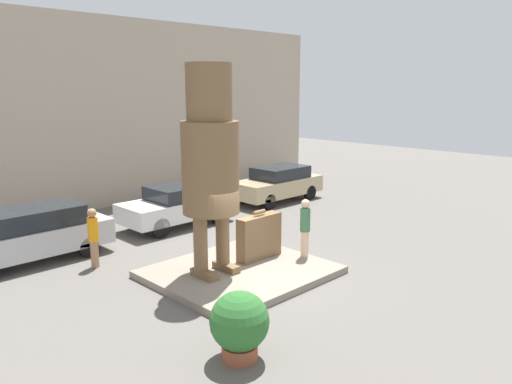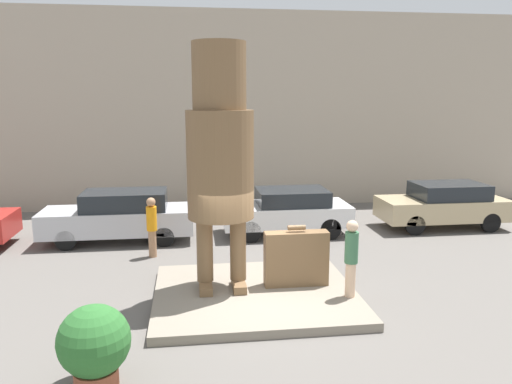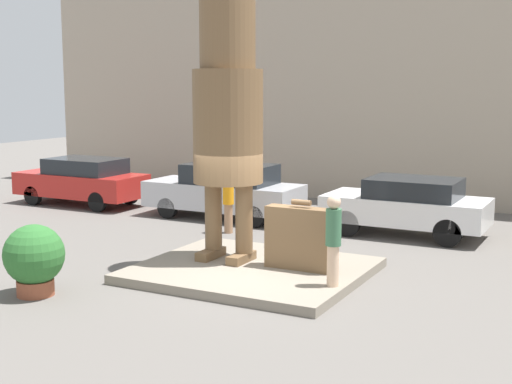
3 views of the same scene
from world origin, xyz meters
name	(u,v)px [view 2 (image 2 of 3)]	position (x,y,z in m)	size (l,w,h in m)	color
ground_plane	(255,299)	(0.00, 0.00, 0.00)	(60.00, 60.00, 0.00)	#605B56
pedestal	(255,295)	(0.00, 0.00, 0.10)	(4.55, 3.99, 0.19)	gray
building_backdrop	(223,111)	(0.00, 10.16, 3.99)	(28.00, 0.60, 7.98)	tan
statue_figure	(220,149)	(-0.74, 0.31, 3.41)	(1.49, 1.49, 5.50)	brown
giant_suitcase	(296,258)	(1.00, 0.25, 0.84)	(1.49, 0.38, 1.44)	brown
tourist	(351,255)	(2.03, -0.60, 1.14)	(0.29, 0.29, 1.73)	beige
parked_car_silver	(120,216)	(-3.65, 5.16, 0.85)	(4.70, 1.71, 1.63)	#B7B7BC
parked_car_white	(287,210)	(1.78, 5.32, 0.82)	(4.19, 1.87, 1.52)	silver
parked_car_tan	(444,204)	(7.39, 5.43, 0.84)	(4.37, 1.81, 1.58)	tan
planter_pot	(94,344)	(-2.96, -3.16, 0.73)	(1.14, 1.14, 1.36)	brown
worker_hivis	(152,225)	(-2.53, 3.43, 0.95)	(0.30, 0.30, 1.74)	#A87A56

